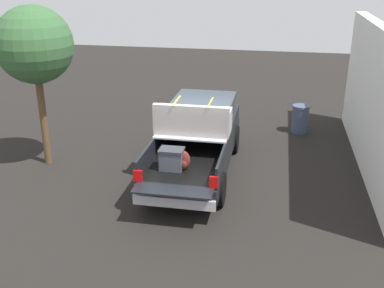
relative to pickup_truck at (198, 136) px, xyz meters
name	(u,v)px	position (x,y,z in m)	size (l,w,h in m)	color
ground_plane	(196,172)	(-0.37, 0.00, -0.96)	(40.00, 40.00, 0.00)	black
pickup_truck	(198,136)	(0.00, 0.00, 0.00)	(6.05, 2.06, 2.23)	black
building_facade	(375,101)	(0.96, -4.82, 1.04)	(8.68, 0.36, 4.01)	white
tree_background	(34,46)	(-0.53, 4.45, 2.52)	(2.13, 2.13, 4.57)	brown
trash_can	(300,119)	(3.60, -2.99, -0.47)	(0.60, 0.60, 0.98)	#3F4C66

